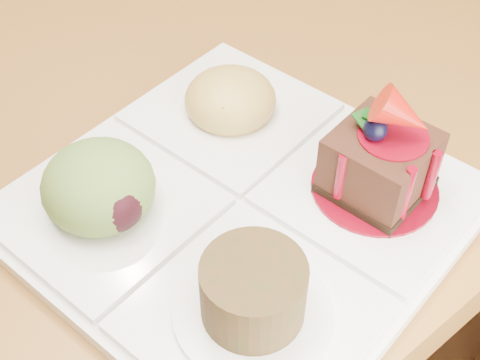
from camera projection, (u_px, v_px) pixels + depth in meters
ground at (31, 232)px, 1.43m from camera, size 6.00×6.00×0.00m
sampler_plate at (233, 192)px, 0.46m from camera, size 0.32×0.32×0.11m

